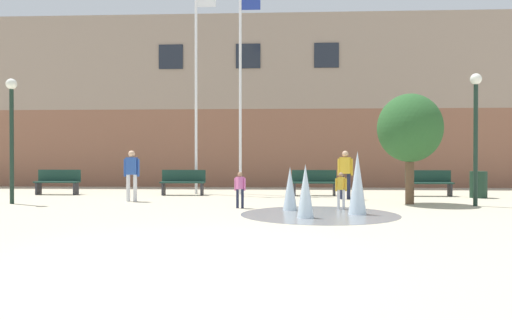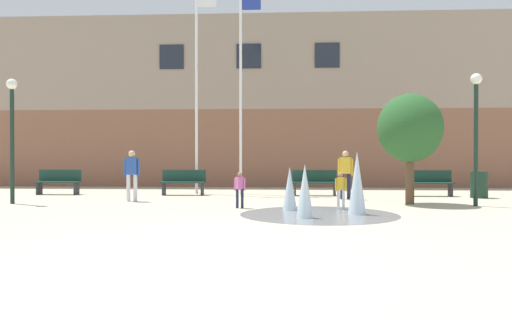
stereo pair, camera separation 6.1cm
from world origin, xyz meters
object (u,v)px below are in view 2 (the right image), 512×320
at_px(flagpole_right, 241,84).
at_px(park_bench_far_left, 59,181).
at_px(child_running, 240,187).
at_px(street_tree_near_building, 410,128).
at_px(park_bench_near_trashcan, 430,183).
at_px(child_with_pink_shirt, 341,188).
at_px(lamp_post_left_lane, 12,122).
at_px(teen_by_trashcan, 345,171).
at_px(adult_near_bench, 132,172).
at_px(park_bench_left_of_flagpoles, 183,182).
at_px(park_bench_under_left_flagpole, 315,182).
at_px(trash_can, 479,185).
at_px(flagpole_left, 197,83).
at_px(lamp_post_right_lane, 476,119).

bearing_deg(flagpole_right, park_bench_far_left, -174.68).
distance_m(child_running, street_tree_near_building, 5.36).
xyz_separation_m(park_bench_near_trashcan, child_with_pink_shirt, (-3.62, -4.44, 0.10)).
height_order(lamp_post_left_lane, street_tree_near_building, lamp_post_left_lane).
distance_m(teen_by_trashcan, child_running, 4.38).
relative_size(child_running, adult_near_bench, 0.62).
height_order(park_bench_left_of_flagpoles, park_bench_under_left_flagpole, same).
distance_m(adult_near_bench, trash_can, 11.51).
bearing_deg(teen_by_trashcan, park_bench_near_trashcan, 47.52).
relative_size(park_bench_under_left_flagpole, child_running, 1.62).
distance_m(park_bench_far_left, child_running, 8.31).
bearing_deg(street_tree_near_building, park_bench_near_trashcan, 64.32).
relative_size(teen_by_trashcan, adult_near_bench, 1.00).
bearing_deg(trash_can, lamp_post_left_lane, -169.16).
xyz_separation_m(teen_by_trashcan, flagpole_right, (-3.59, 2.04, 3.16)).
height_order(teen_by_trashcan, flagpole_right, flagpole_right).
distance_m(flagpole_left, flagpole_right, 1.66).
bearing_deg(street_tree_near_building, child_running, -164.28).
bearing_deg(flagpole_right, teen_by_trashcan, -29.57).
bearing_deg(child_running, street_tree_near_building, 151.29).
bearing_deg(park_bench_left_of_flagpoles, park_bench_under_left_flagpole, 0.64).
relative_size(park_bench_left_of_flagpoles, park_bench_under_left_flagpole, 1.00).
bearing_deg(teen_by_trashcan, trash_can, 32.57).
bearing_deg(flagpole_left, teen_by_trashcan, -21.21).
distance_m(park_bench_left_of_flagpoles, trash_can, 10.25).
distance_m(park_bench_under_left_flagpole, teen_by_trashcan, 1.77).
xyz_separation_m(park_bench_near_trashcan, child_running, (-6.34, -4.35, 0.10)).
bearing_deg(child_running, flagpole_left, -112.26).
relative_size(park_bench_left_of_flagpoles, teen_by_trashcan, 1.01).
distance_m(park_bench_left_of_flagpoles, flagpole_left, 3.76).
xyz_separation_m(child_running, lamp_post_left_lane, (-6.88, 0.89, 1.87)).
bearing_deg(trash_can, park_bench_near_trashcan, 155.76).
distance_m(park_bench_left_of_flagpoles, child_running, 4.98).
height_order(park_bench_under_left_flagpole, adult_near_bench, adult_near_bench).
bearing_deg(child_running, lamp_post_left_lane, -51.79).
height_order(park_bench_far_left, child_with_pink_shirt, child_with_pink_shirt).
distance_m(lamp_post_left_lane, trash_can, 15.07).
distance_m(adult_near_bench, flagpole_right, 5.49).
relative_size(park_bench_far_left, child_running, 1.62).
bearing_deg(adult_near_bench, teen_by_trashcan, 7.31).
relative_size(flagpole_left, lamp_post_right_lane, 2.08).
xyz_separation_m(flagpole_right, lamp_post_left_lane, (-6.51, -4.10, -1.64)).
height_order(park_bench_under_left_flagpole, lamp_post_left_lane, lamp_post_left_lane).
distance_m(trash_can, street_tree_near_building, 4.11).
bearing_deg(child_with_pink_shirt, teen_by_trashcan, -158.76).
height_order(park_bench_far_left, flagpole_right, flagpole_right).
height_order(adult_near_bench, flagpole_right, flagpole_right).
relative_size(park_bench_under_left_flagpole, teen_by_trashcan, 1.01).
xyz_separation_m(park_bench_under_left_flagpole, park_bench_near_trashcan, (4.04, -0.04, 0.00)).
bearing_deg(flagpole_right, flagpole_left, 180.00).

